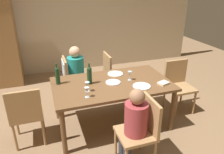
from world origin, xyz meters
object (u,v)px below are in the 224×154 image
at_px(chair_left_end, 26,113).
at_px(handbag, 132,88).
at_px(wine_bottle_tall_green, 89,75).
at_px(dinner_plate_guest_left, 142,86).
at_px(dining_table, 112,87).
at_px(person_woman_host, 77,71).
at_px(chair_right_end, 178,82).
at_px(dinner_plate_guest_right, 115,74).
at_px(chair_far_right, 113,72).
at_px(person_man_bearded, 134,123).
at_px(chair_near, 142,128).
at_px(wine_glass_near_right, 130,74).
at_px(chair_far_left, 70,75).
at_px(wine_glass_centre, 87,85).
at_px(dinner_plate_host, 113,82).
at_px(wine_glass_near_left, 87,90).
at_px(wine_bottle_dark_red, 57,75).

height_order(chair_left_end, handbag, chair_left_end).
distance_m(wine_bottle_tall_green, dinner_plate_guest_left, 0.81).
distance_m(dining_table, person_woman_host, 0.99).
xyz_separation_m(chair_right_end, chair_left_end, (-2.58, -0.17, 0.00)).
bearing_deg(dinner_plate_guest_right, chair_far_right, 75.11).
relative_size(person_man_bearded, handbag, 3.87).
relative_size(chair_near, wine_glass_near_right, 6.17).
relative_size(chair_far_left, chair_right_end, 1.00).
distance_m(chair_far_left, dinner_plate_guest_right, 0.93).
bearing_deg(person_woman_host, dinner_plate_guest_left, 33.09).
bearing_deg(chair_left_end, wine_glass_centre, -4.81).
distance_m(dinner_plate_host, dinner_plate_guest_right, 0.34).
bearing_deg(chair_right_end, wine_glass_centre, 8.21).
xyz_separation_m(person_man_bearded, wine_glass_near_right, (0.33, 0.92, 0.23)).
bearing_deg(chair_near, handbag, -20.28).
xyz_separation_m(person_man_bearded, dinner_plate_host, (0.04, 0.91, 0.13)).
distance_m(chair_right_end, person_man_bearded, 1.65).
height_order(wine_glass_near_left, dinner_plate_guest_right, wine_glass_near_left).
xyz_separation_m(person_man_bearded, handbag, (0.78, 1.82, -0.52)).
bearing_deg(person_woman_host, dinner_plate_host, 23.83).
relative_size(person_woman_host, wine_glass_near_left, 7.60).
height_order(chair_far_left, dinner_plate_host, chair_far_left).
bearing_deg(wine_glass_centre, chair_far_left, 95.82).
xyz_separation_m(chair_right_end, wine_glass_near_right, (-0.99, -0.08, 0.33)).
bearing_deg(person_man_bearded, dining_table, -1.60).
height_order(chair_far_left, chair_far_right, same).
bearing_deg(dinner_plate_host, wine_glass_centre, -159.70).
distance_m(chair_far_left, wine_glass_centre, 1.11).
height_order(wine_glass_centre, dinner_plate_guest_left, wine_glass_centre).
xyz_separation_m(dinner_plate_guest_left, handbag, (0.38, 1.17, -0.65)).
bearing_deg(wine_bottle_dark_red, wine_glass_near_right, -11.34).
distance_m(person_woman_host, wine_bottle_tall_green, 0.87).
height_order(chair_right_end, handbag, chair_right_end).
distance_m(wine_glass_near_left, wine_glass_centre, 0.17).
xyz_separation_m(dining_table, person_man_bearded, (-0.03, -0.91, -0.05)).
xyz_separation_m(wine_bottle_dark_red, dinner_plate_guest_left, (1.18, -0.50, -0.14)).
xyz_separation_m(dining_table, dinner_plate_guest_left, (0.38, -0.26, 0.09)).
xyz_separation_m(person_woman_host, wine_glass_centre, (-0.04, -1.07, 0.21)).
bearing_deg(chair_far_right, dinner_plate_guest_left, 2.91).
height_order(chair_far_left, wine_glass_centre, chair_far_left).
height_order(chair_right_end, person_woman_host, person_woman_host).
bearing_deg(dinner_plate_guest_left, person_man_bearded, -122.23).
height_order(chair_left_end, person_woman_host, person_woman_host).
height_order(chair_right_end, wine_bottle_dark_red, wine_bottle_dark_red).
bearing_deg(chair_right_end, wine_bottle_tall_green, 0.17).
height_order(wine_bottle_dark_red, wine_glass_near_left, wine_bottle_dark_red).
bearing_deg(wine_glass_near_left, chair_far_left, 93.05).
height_order(wine_bottle_tall_green, dinner_plate_host, wine_bottle_tall_green).
height_order(chair_far_right, handbag, chair_far_right).
relative_size(chair_far_right, wine_glass_near_left, 6.17).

